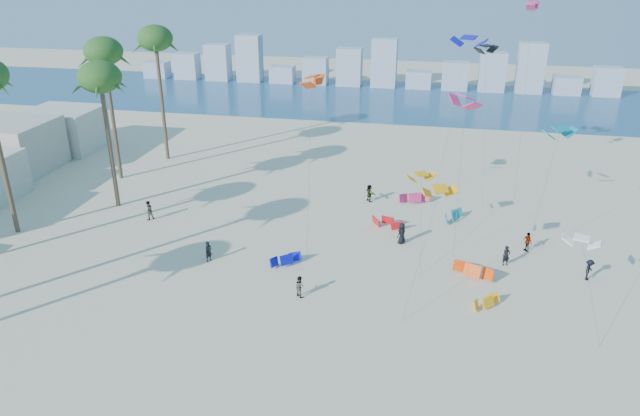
# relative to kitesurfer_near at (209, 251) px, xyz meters

# --- Properties ---
(ground) EXTENTS (220.00, 220.00, 0.00)m
(ground) POSITION_rel_kitesurfer_near_xyz_m (5.54, -14.20, -0.84)
(ground) COLOR beige
(ground) RESTS_ON ground
(ocean) EXTENTS (220.00, 220.00, 0.00)m
(ocean) POSITION_rel_kitesurfer_near_xyz_m (5.54, 57.80, -0.83)
(ocean) COLOR navy
(ocean) RESTS_ON ground
(kitesurfer_near) EXTENTS (0.66, 0.73, 1.68)m
(kitesurfer_near) POSITION_rel_kitesurfer_near_xyz_m (0.00, 0.00, 0.00)
(kitesurfer_near) COLOR black
(kitesurfer_near) RESTS_ON ground
(kitesurfer_mid) EXTENTS (0.97, 0.94, 1.58)m
(kitesurfer_mid) POSITION_rel_kitesurfer_near_xyz_m (8.16, -3.64, -0.05)
(kitesurfer_mid) COLOR gray
(kitesurfer_mid) RESTS_ON ground
(kitesurfers_far) EXTENTS (37.86, 13.22, 1.82)m
(kitesurfers_far) POSITION_rel_kitesurfer_near_xyz_m (13.58, 7.46, 0.02)
(kitesurfers_far) COLOR black
(kitesurfers_far) RESTS_ON ground
(grounded_kites) EXTENTS (17.54, 19.69, 1.01)m
(grounded_kites) POSITION_rel_kitesurfer_near_xyz_m (15.93, 6.37, -0.38)
(grounded_kites) COLOR #0B11BF
(grounded_kites) RESTS_ON ground
(flying_kites) EXTENTS (27.56, 30.88, 18.49)m
(flying_kites) POSITION_rel_kitesurfer_near_xyz_m (20.04, 11.31, 11.41)
(flying_kites) COLOR #FEA30D
(flying_kites) RESTS_ON ground
(palm_row) EXTENTS (10.73, 44.80, 15.69)m
(palm_row) POSITION_rel_kitesurfer_near_xyz_m (-16.19, 1.96, 11.80)
(palm_row) COLOR brown
(palm_row) RESTS_ON ground
(distant_skyline) EXTENTS (85.00, 3.00, 8.40)m
(distant_skyline) POSITION_rel_kitesurfer_near_xyz_m (4.35, 67.80, 2.25)
(distant_skyline) COLOR #9EADBF
(distant_skyline) RESTS_ON ground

